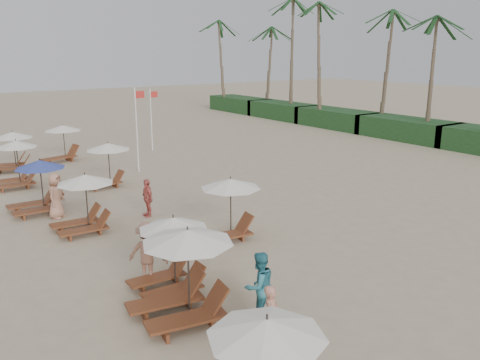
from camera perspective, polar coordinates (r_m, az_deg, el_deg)
ground at (r=16.39m, az=12.53°, el=-10.29°), size 160.00×160.00×0.00m
shrub_hedge at (r=41.61m, az=18.39°, el=5.50°), size 3.20×53.00×1.60m
palm_row at (r=41.77m, az=18.31°, el=18.10°), size 7.00×52.00×12.30m
lounger_station_1 at (r=13.19m, az=-6.78°, el=-10.72°), size 2.76×2.40×2.38m
lounger_station_2 at (r=14.72m, az=-8.12°, el=-8.30°), size 2.33×2.04×2.18m
lounger_station_3 at (r=20.08m, az=-17.47°, el=-2.52°), size 2.45×2.16×2.22m
lounger_station_4 at (r=23.14m, az=-22.05°, el=-0.88°), size 2.51×2.10×2.26m
lounger_station_5 at (r=27.89m, az=-24.25°, el=1.44°), size 2.49×2.06×2.38m
lounger_station_6 at (r=31.88m, az=-24.53°, el=2.92°), size 2.62×2.42×2.23m
inland_station_0 at (r=18.32m, az=-1.31°, el=-2.67°), size 2.72×2.24×2.22m
inland_station_1 at (r=26.26m, az=-14.84°, el=2.31°), size 2.57×2.24×2.22m
inland_station_2 at (r=33.32m, az=-19.60°, el=4.14°), size 2.90×2.24×2.22m
beachgoer_near at (r=12.14m, az=3.58°, el=-15.14°), size 0.68×0.63×1.55m
beachgoer_mid_a at (r=13.20m, az=2.18°, el=-11.87°), size 0.91×0.72×1.82m
beachgoer_mid_b at (r=15.41m, az=-10.40°, el=-8.02°), size 1.34×1.35×1.87m
beachgoer_far_a at (r=21.38m, az=-10.42°, el=-1.97°), size 0.45×0.96×1.60m
beachgoer_far_b at (r=22.12m, az=-20.09°, el=-1.67°), size 1.08×1.10×1.91m
flag_pole_near at (r=29.06m, az=-11.54°, el=6.00°), size 0.59×0.08×4.76m
flag_pole_far at (r=35.37m, az=-9.95°, el=7.10°), size 0.60×0.08×4.23m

